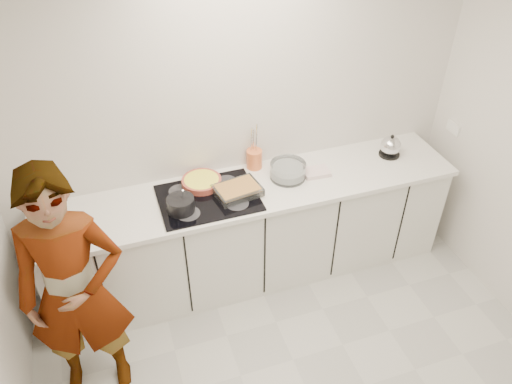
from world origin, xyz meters
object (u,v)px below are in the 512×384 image
object	(u,v)px
saucepan	(181,205)
baking_dish	(238,190)
hob	(208,198)
tart_dish	(202,181)
mixing_bowl	(288,171)
kettle	(390,147)
cook	(75,293)
utensil_crock	(254,159)

from	to	relation	value
saucepan	baking_dish	size ratio (longest dim) A/B	0.60
hob	tart_dish	bearing A→B (deg)	92.28
baking_dish	mixing_bowl	bearing A→B (deg)	11.86
tart_dish	saucepan	distance (m)	0.33
kettle	cook	size ratio (longest dim) A/B	0.11
baking_dish	cook	bearing A→B (deg)	-154.57
hob	saucepan	bearing A→B (deg)	-157.67
hob	mixing_bowl	world-z (taller)	mixing_bowl
tart_dish	kettle	distance (m)	1.57
mixing_bowl	kettle	distance (m)	0.91
baking_dish	cook	world-z (taller)	cook
mixing_bowl	kettle	world-z (taller)	kettle
hob	kettle	xyz separation A→B (m)	(1.56, 0.09, 0.07)
tart_dish	mixing_bowl	xyz separation A→B (m)	(0.66, -0.11, 0.02)
baking_dish	mixing_bowl	xyz separation A→B (m)	(0.43, 0.09, 0.01)
saucepan	mixing_bowl	distance (m)	0.88
cook	baking_dish	bearing A→B (deg)	31.79
tart_dish	utensil_crock	size ratio (longest dim) A/B	2.01
mixing_bowl	kettle	size ratio (longest dim) A/B	1.73
mixing_bowl	utensil_crock	bearing A→B (deg)	132.62
tart_dish	mixing_bowl	distance (m)	0.67
hob	baking_dish	bearing A→B (deg)	-8.07
mixing_bowl	cook	distance (m)	1.76
tart_dish	kettle	world-z (taller)	kettle
tart_dish	kettle	xyz separation A→B (m)	(1.57, -0.08, 0.04)
tart_dish	cook	world-z (taller)	cook
hob	baking_dish	distance (m)	0.22
saucepan	baking_dish	bearing A→B (deg)	7.66
tart_dish	saucepan	world-z (taller)	saucepan
utensil_crock	saucepan	bearing A→B (deg)	-151.23
saucepan	hob	bearing A→B (deg)	22.33
tart_dish	cook	distance (m)	1.24
mixing_bowl	utensil_crock	xyz separation A→B (m)	(-0.20, 0.22, 0.02)
hob	cook	xyz separation A→B (m)	(-0.98, -0.60, -0.03)
mixing_bowl	cook	xyz separation A→B (m)	(-1.63, -0.66, -0.08)
kettle	cook	xyz separation A→B (m)	(-2.54, -0.68, -0.11)
utensil_crock	tart_dish	bearing A→B (deg)	-166.41
baking_dish	utensil_crock	bearing A→B (deg)	52.88
tart_dish	mixing_bowl	bearing A→B (deg)	-9.22
baking_dish	kettle	bearing A→B (deg)	4.94
kettle	cook	bearing A→B (deg)	-164.93
hob	saucepan	distance (m)	0.24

